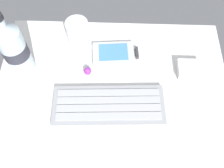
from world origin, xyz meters
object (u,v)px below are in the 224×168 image
handheld_device (116,53)px  juice_cup (78,34)px  charger_block (190,69)px  trackball_mouse (88,71)px  keyboard (109,105)px  water_bottle (14,49)px

handheld_device → juice_cup: juice_cup is taller
charger_block → trackball_mouse: (-28.68, -1.46, -0.10)cm
charger_block → keyboard: bearing=-152.5°
water_bottle → charger_block: 47.57cm
handheld_device → charger_block: size_ratio=1.89×
handheld_device → charger_block: 21.62cm
handheld_device → trackball_mouse: bearing=-139.6°
keyboard → trackball_mouse: 11.97cm
juice_cup → charger_block: (32.06, -9.30, -2.71)cm
trackball_mouse → keyboard: bearing=-58.2°
water_bottle → trackball_mouse: 19.92cm
water_bottle → charger_block: (46.93, 0.32, -7.81)cm
juice_cup → trackball_mouse: bearing=-72.6°
water_bottle → trackball_mouse: size_ratio=9.45×
charger_block → trackball_mouse: size_ratio=3.18×
juice_cup → water_bottle: size_ratio=0.41×
handheld_device → juice_cup: size_ratio=1.56×
water_bottle → trackball_mouse: (18.25, -1.14, -7.91)cm
handheld_device → charger_block: (21.02, -5.06, 0.47)cm
juice_cup → trackball_mouse: (3.38, -10.76, -2.81)cm
trackball_mouse → juice_cup: bearing=107.4°
keyboard → trackball_mouse: size_ratio=13.40×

